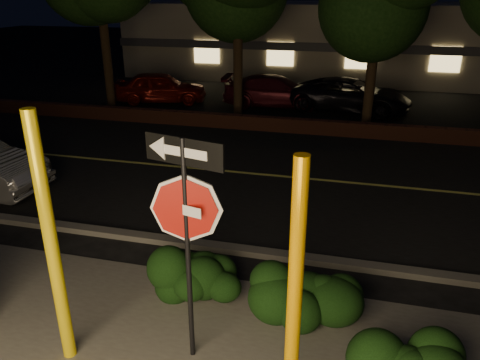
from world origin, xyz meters
The scene contains 16 objects.
ground centered at (0.00, 10.00, 0.00)m, with size 90.00×90.00×0.00m, color black.
road centered at (0.00, 7.00, 0.01)m, with size 80.00×8.00×0.01m, color black.
lane_marking centered at (0.00, 7.00, 0.02)m, with size 80.00×0.12×0.01m, color #C3BE4E.
curb centered at (0.00, 2.90, 0.06)m, with size 80.00×0.25×0.12m, color #4C4944.
brick_wall centered at (0.00, 11.30, 0.25)m, with size 40.00×0.35×0.50m, color #442016.
parking_lot centered at (0.00, 17.00, 0.01)m, with size 40.00×12.00×0.01m, color black.
building centered at (0.00, 24.99, 2.00)m, with size 22.00×10.20×4.00m.
yellow_pole_left centered at (-1.37, -0.30, 1.73)m, with size 0.17×0.17×3.47m, color yellow.
yellow_pole_right centered at (1.70, -0.52, 1.63)m, with size 0.16×0.16×3.26m, color #FFA900.
signpost centered at (0.27, 0.12, 2.22)m, with size 1.04×0.28×3.13m.
hedge_center centered at (-0.14, 1.46, 0.45)m, with size 1.71×0.80×0.89m, color black.
hedge_right centered at (1.66, 1.31, 0.56)m, with size 1.70×0.91×1.11m, color black.
hedge_far_right centered at (3.03, 0.17, 0.51)m, with size 1.46×0.91×1.02m, color black.
parked_car_red centered at (-6.39, 14.53, 0.68)m, with size 1.60×3.99×1.36m, color maroon.
parked_car_darkred centered at (-1.30, 15.08, 0.66)m, with size 1.84×4.54×1.32m, color #440E17.
parked_car_dark centered at (1.81, 14.96, 0.67)m, with size 2.24×4.85×1.35m, color black.
Camera 1 is at (2.16, -4.63, 4.68)m, focal length 35.00 mm.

